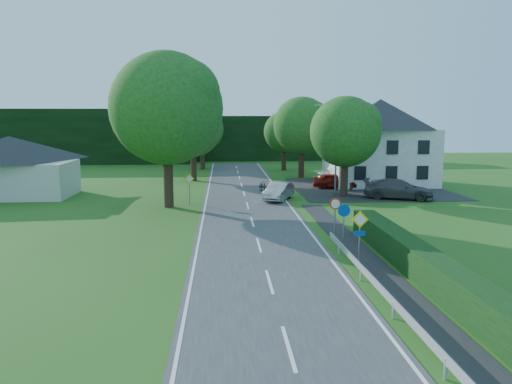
{
  "coord_description": "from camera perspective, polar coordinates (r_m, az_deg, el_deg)",
  "views": [
    {
      "loc": [
        -1.9,
        -13.78,
        6.78
      ],
      "look_at": [
        0.16,
        16.78,
        2.18
      ],
      "focal_mm": 35.0,
      "sensor_mm": 36.0,
      "label": 1
    }
  ],
  "objects": [
    {
      "name": "sign_priority_left",
      "position": [
        39.18,
        -7.64,
        1.03
      ],
      "size": [
        0.78,
        0.09,
        2.44
      ],
      "color": "gray",
      "rests_on": "ground"
    },
    {
      "name": "treeline_left",
      "position": [
        80.2,
        -22.98,
        5.87
      ],
      "size": [
        44.0,
        6.0,
        8.0
      ],
      "primitive_type": "cube",
      "color": "black",
      "rests_on": "ground"
    },
    {
      "name": "tree_right_back",
      "position": [
        64.34,
        3.21,
        5.85
      ],
      "size": [
        6.2,
        6.2,
        7.56
      ],
      "primitive_type": null,
      "color": "#164917",
      "rests_on": "ground"
    },
    {
      "name": "sign_speed_limit",
      "position": [
        27.92,
        9.04,
        -1.91
      ],
      "size": [
        0.64,
        0.11,
        2.37
      ],
      "color": "gray",
      "rests_on": "ground"
    },
    {
      "name": "parked_car_red",
      "position": [
        48.38,
        9.02,
        1.29
      ],
      "size": [
        4.48,
        2.3,
        1.46
      ],
      "primitive_type": "imported",
      "rotation": [
        0.0,
        0.0,
        1.43
      ],
      "color": "maroon",
      "rests_on": "parking_pad"
    },
    {
      "name": "motorcycle",
      "position": [
        45.48,
        0.84,
        0.69
      ],
      "size": [
        1.19,
        2.17,
        1.08
      ],
      "primitive_type": "imported",
      "rotation": [
        0.0,
        0.0,
        0.24
      ],
      "color": "black",
      "rests_on": "road"
    },
    {
      "name": "road",
      "position": [
        34.51,
        -0.63,
        -2.77
      ],
      "size": [
        7.0,
        80.0,
        0.04
      ],
      "primitive_type": "cube",
      "color": "#39393C",
      "rests_on": "ground"
    },
    {
      "name": "footpath",
      "position": [
        18.49,
        18.72,
        -13.38
      ],
      "size": [
        1.5,
        44.0,
        0.04
      ],
      "primitive_type": "cube",
      "color": "black",
      "rests_on": "ground"
    },
    {
      "name": "guardrail",
      "position": [
        15.42,
        19.26,
        -16.62
      ],
      "size": [
        0.12,
        26.0,
        0.69
      ],
      "primitive_type": null,
      "color": "silver",
      "rests_on": "ground"
    },
    {
      "name": "tree_main",
      "position": [
        38.02,
        -10.13,
        6.95
      ],
      "size": [
        9.4,
        9.4,
        11.64
      ],
      "primitive_type": null,
      "color": "#164917",
      "rests_on": "ground"
    },
    {
      "name": "sign_priority_right",
      "position": [
        23.17,
        11.78,
        -4.07
      ],
      "size": [
        0.78,
        0.09,
        2.59
      ],
      "color": "gray",
      "rests_on": "ground"
    },
    {
      "name": "parasol",
      "position": [
        50.33,
        8.68,
        1.73
      ],
      "size": [
        2.33,
        2.35,
        1.74
      ],
      "primitive_type": "imported",
      "rotation": [
        0.0,
        0.0,
        -0.26
      ],
      "color": "red",
      "rests_on": "parking_pad"
    },
    {
      "name": "tree_right_mid",
      "position": [
        43.13,
        10.14,
        5.09
      ],
      "size": [
        7.0,
        7.0,
        8.58
      ],
      "primitive_type": null,
      "color": "#164917",
      "rests_on": "ground"
    },
    {
      "name": "line_edge_left",
      "position": [
        34.47,
        -6.04,
        -2.78
      ],
      "size": [
        0.12,
        80.0,
        0.01
      ],
      "primitive_type": "cube",
      "color": "white",
      "rests_on": "road"
    },
    {
      "name": "sign_roundabout",
      "position": [
        26.04,
        10.01,
        -2.91
      ],
      "size": [
        0.64,
        0.08,
        2.37
      ],
      "color": "gray",
      "rests_on": "ground"
    },
    {
      "name": "parked_car_grey",
      "position": [
        43.27,
        15.97,
        0.34
      ],
      "size": [
        6.09,
        4.2,
        1.64
      ],
      "primitive_type": "imported",
      "rotation": [
        0.0,
        0.0,
        1.2
      ],
      "color": "#434348",
      "rests_on": "parking_pad"
    },
    {
      "name": "treeline_right",
      "position": [
        80.46,
        3.23,
        6.18
      ],
      "size": [
        30.0,
        5.0,
        7.0
      ],
      "primitive_type": "cube",
      "color": "black",
      "rests_on": "ground"
    },
    {
      "name": "bungalow_left",
      "position": [
        47.55,
        -26.25,
        2.75
      ],
      "size": [
        11.0,
        6.5,
        5.2
      ],
      "color": "#B5B5B0",
      "rests_on": "ground"
    },
    {
      "name": "line_centre",
      "position": [
        34.5,
        -0.63,
        -2.73
      ],
      "size": [
        0.12,
        80.0,
        0.01
      ],
      "primitive_type": null,
      "color": "white",
      "rests_on": "road"
    },
    {
      "name": "hedge_right",
      "position": [
        17.27,
        26.31,
        -13.18
      ],
      "size": [
        1.2,
        30.0,
        1.3
      ],
      "primitive_type": "cube",
      "color": "black",
      "rests_on": "ground"
    },
    {
      "name": "streetlight",
      "position": [
        44.96,
        8.99,
        5.47
      ],
      "size": [
        2.03,
        0.18,
        8.0
      ],
      "color": "gray",
      "rests_on": "ground"
    },
    {
      "name": "tree_right_far",
      "position": [
        56.53,
        5.23,
        6.23
      ],
      "size": [
        7.4,
        7.4,
        9.09
      ],
      "primitive_type": null,
      "color": "#164917",
      "rests_on": "ground"
    },
    {
      "name": "ground",
      "position": [
        15.48,
        3.76,
        -17.46
      ],
      "size": [
        160.0,
        160.0,
        0.0
      ],
      "primitive_type": "plane",
      "color": "#245016",
      "rests_on": "ground"
    },
    {
      "name": "moving_car",
      "position": [
        41.08,
        2.61,
        0.09
      ],
      "size": [
        3.1,
        4.61,
        1.44
      ],
      "primitive_type": "imported",
      "rotation": [
        0.0,
        0.0,
        -0.4
      ],
      "color": "#B2B1B6",
      "rests_on": "road"
    },
    {
      "name": "tree_left_far",
      "position": [
        53.93,
        -7.19,
        5.82
      ],
      "size": [
        7.0,
        7.0,
        8.58
      ],
      "primitive_type": null,
      "color": "#164917",
      "rests_on": "ground"
    },
    {
      "name": "parked_car_silver_a",
      "position": [
        52.56,
        9.52,
        1.86
      ],
      "size": [
        4.62,
        2.02,
        1.48
      ],
      "primitive_type": "imported",
      "rotation": [
        0.0,
        0.0,
        1.68
      ],
      "color": "#B7B6BC",
      "rests_on": "parking_pad"
    },
    {
      "name": "line_edge_right",
      "position": [
        34.83,
        4.72,
        -2.65
      ],
      "size": [
        0.12,
        80.0,
        0.01
      ],
      "primitive_type": "cube",
      "color": "white",
      "rests_on": "road"
    },
    {
      "name": "parking_pad",
      "position": [
        49.27,
        12.56,
        0.44
      ],
      "size": [
        14.0,
        16.0,
        0.04
      ],
      "primitive_type": "cube",
      "color": "black",
      "rests_on": "ground"
    },
    {
      "name": "house_white",
      "position": [
        52.32,
        13.9,
        5.68
      ],
      "size": [
        10.6,
        8.4,
        8.6
      ],
      "color": "silver",
      "rests_on": "ground"
    },
    {
      "name": "tree_left_back",
      "position": [
        65.89,
        -6.16,
        6.09
      ],
      "size": [
        6.6,
        6.6,
        8.07
      ],
      "primitive_type": null,
      "color": "#164917",
      "rests_on": "ground"
    },
    {
      "name": "parked_car_silver_b",
      "position": [
        49.96,
        14.66,
        1.21
      ],
      "size": [
        4.89,
        3.49,
        1.24
      ],
      "primitive_type": "imported",
      "rotation": [
        0.0,
        0.0,
        1.93
      ],
      "color": "silver",
      "rests_on": "parking_pad"
    }
  ]
}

